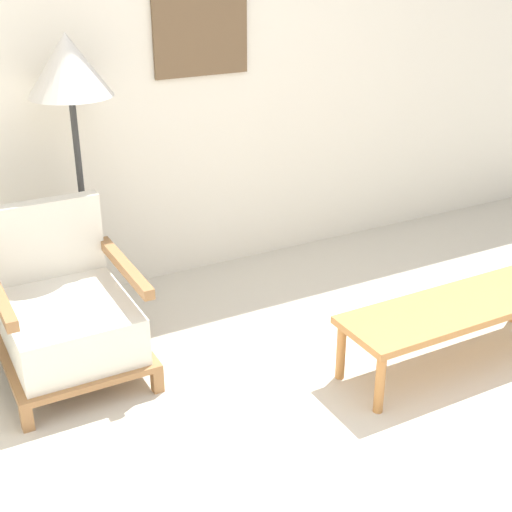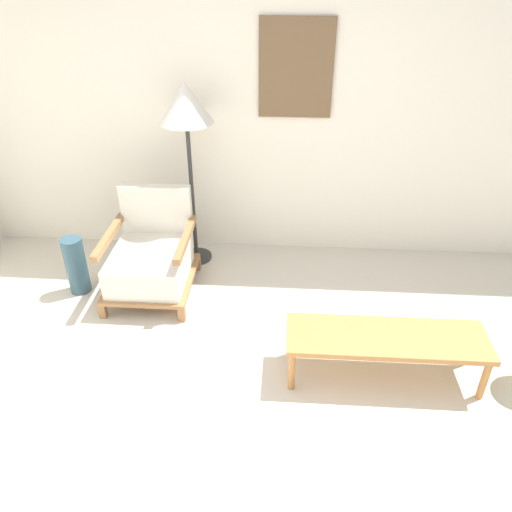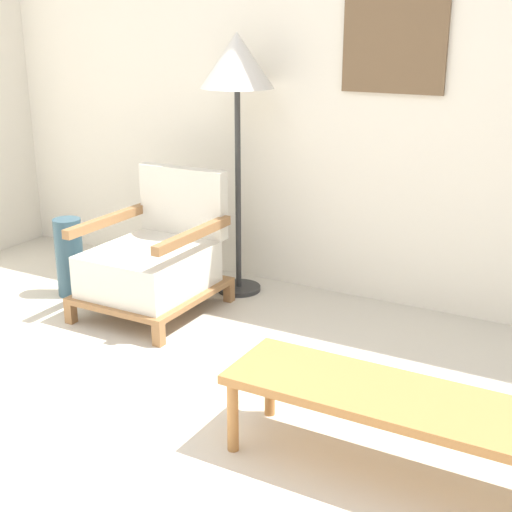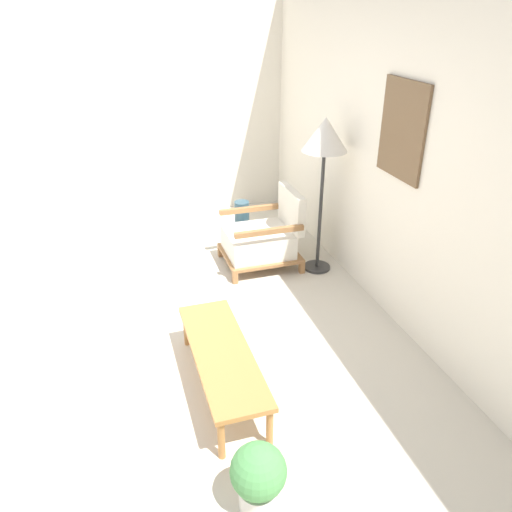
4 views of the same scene
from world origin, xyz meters
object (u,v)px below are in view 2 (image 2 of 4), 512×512
Objects in this scene: floor_lamp at (186,111)px; coffee_table at (386,341)px; armchair at (151,258)px; vase at (76,265)px.

coffee_table is (1.41, -1.32, -1.00)m from floor_lamp.
floor_lamp is (0.25, 0.49, 1.00)m from armchair.
coffee_table is at bearing -19.15° from vase.
armchair reaches higher than vase.
coffee_table is 2.62× the size of vase.
coffee_table is (1.66, -0.83, -0.01)m from armchair.
floor_lamp is at bearing 62.60° from armchair.
vase is at bearing 160.85° from coffee_table.
armchair is 0.51× the size of floor_lamp.
floor_lamp is 1.23× the size of coffee_table.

